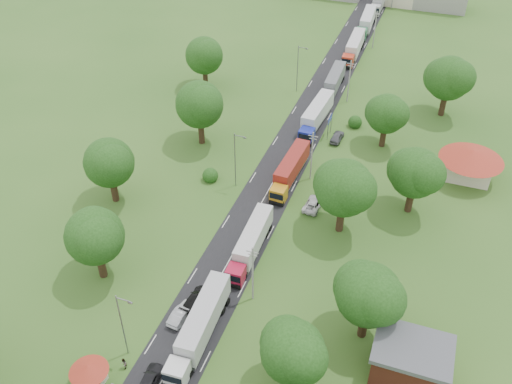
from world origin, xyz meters
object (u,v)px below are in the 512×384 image
at_px(guard_booth, 89,372).
at_px(truck_0, 200,325).
at_px(info_sign, 330,122).
at_px(car_lane_mid, 182,313).
at_px(car_lane_front, 150,380).

bearing_deg(guard_booth, truck_0, 48.25).
xyz_separation_m(info_sign, truck_0, (-3.45, -49.97, -0.78)).
relative_size(guard_booth, car_lane_mid, 0.94).
relative_size(guard_booth, truck_0, 0.29).
xyz_separation_m(guard_booth, truck_0, (8.95, 10.03, 0.06)).
bearing_deg(car_lane_front, info_sign, -101.01).
bearing_deg(truck_0, guard_booth, -131.75).
height_order(info_sign, car_lane_front, info_sign).
bearing_deg(car_lane_mid, truck_0, 157.71).
distance_m(guard_booth, car_lane_mid, 13.24).
height_order(guard_booth, car_lane_mid, guard_booth).
height_order(truck_0, car_lane_front, truck_0).
relative_size(truck_0, car_lane_front, 3.16).
bearing_deg(truck_0, info_sign, 86.05).
bearing_deg(guard_booth, info_sign, 78.32).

